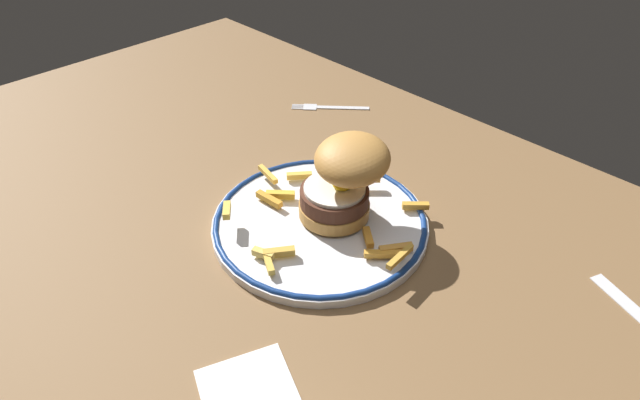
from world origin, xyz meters
The scene contains 6 objects.
ground_plane centered at (0.00, 0.00, -2.00)cm, with size 144.65×84.29×4.00cm, color brown.
dinner_plate centered at (3.00, 1.69, 0.84)cm, with size 29.12×29.12×1.60cm.
burger centered at (4.34, 4.69, 7.18)cm, with size 12.59×13.17×11.57cm.
fries_pile centered at (3.76, 0.89, 2.34)cm, with size 27.69×24.26×2.77cm.
fork centered at (-19.94, 26.47, 0.18)cm, with size 11.56×10.73×0.36cm.
napkin centered at (16.50, -21.30, 0.20)cm, with size 10.10×9.10×0.40cm, color white.
Camera 1 is at (42.35, -37.20, 47.80)cm, focal length 30.13 mm.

